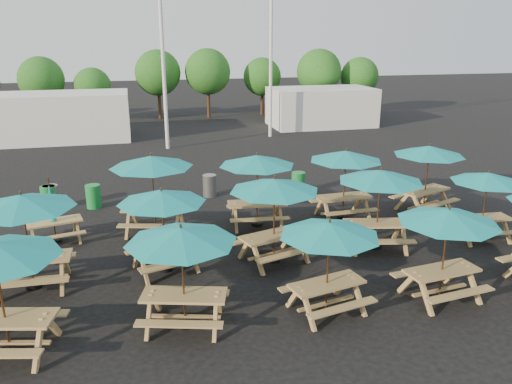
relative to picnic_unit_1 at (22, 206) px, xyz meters
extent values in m
plane|color=black|center=(6.49, 1.53, -2.16)|extent=(120.00, 120.00, 0.00)
cube|color=#A68649|center=(0.02, -2.79, -1.39)|extent=(2.01, 1.15, 0.06)
cube|color=#A68649|center=(0.17, -2.12, -1.69)|extent=(1.90, 0.69, 0.04)
cylinder|color=black|center=(0.02, -2.79, -2.11)|extent=(0.38, 0.38, 0.11)
cylinder|color=brown|center=(0.02, -2.79, -0.95)|extent=(0.05, 0.05, 2.42)
cube|color=#A68649|center=(0.00, 0.00, -1.37)|extent=(1.94, 0.78, 0.06)
cube|color=#A68649|center=(-0.01, -0.71, -1.68)|extent=(1.94, 0.30, 0.04)
cube|color=#A68649|center=(0.01, 0.71, -1.68)|extent=(1.94, 0.30, 0.04)
cylinder|color=black|center=(0.00, 0.00, -2.11)|extent=(0.39, 0.39, 0.11)
cylinder|color=brown|center=(0.00, 0.00, -0.93)|extent=(0.05, 0.05, 2.47)
cone|color=teal|center=(0.00, 0.00, 0.11)|extent=(2.55, 2.55, 0.34)
cube|color=#A68649|center=(0.16, 2.93, -1.50)|extent=(1.72, 1.00, 0.05)
cube|color=#A68649|center=(0.30, 2.35, -1.76)|extent=(1.62, 0.60, 0.04)
cube|color=#A68649|center=(0.02, 3.50, -1.76)|extent=(1.62, 0.60, 0.04)
cylinder|color=black|center=(0.16, 2.93, -2.12)|extent=(0.32, 0.32, 0.09)
cylinder|color=brown|center=(0.16, 2.93, -1.13)|extent=(0.04, 0.04, 2.07)
cone|color=teal|center=(0.16, 2.93, -0.77)|extent=(0.20, 0.20, 1.35)
cube|color=#A68649|center=(3.50, -2.64, -1.42)|extent=(1.93, 1.18, 0.06)
cube|color=#A68649|center=(3.32, -3.28, -1.71)|extent=(1.81, 0.74, 0.04)
cube|color=#A68649|center=(3.68, -2.01, -1.71)|extent=(1.81, 0.74, 0.04)
cylinder|color=black|center=(3.50, -2.64, -2.11)|extent=(0.36, 0.36, 0.10)
cylinder|color=brown|center=(3.50, -2.64, -1.01)|extent=(0.04, 0.04, 2.31)
cone|color=teal|center=(3.50, -2.64, -0.04)|extent=(2.90, 2.90, 0.32)
cube|color=#A68649|center=(3.28, 0.17, -1.44)|extent=(1.89, 1.15, 0.06)
cube|color=#A68649|center=(3.46, -0.46, -1.72)|extent=(1.77, 0.73, 0.04)
cube|color=#A68649|center=(3.11, 0.79, -1.72)|extent=(1.77, 0.73, 0.04)
cylinder|color=black|center=(3.28, 0.17, -2.12)|extent=(0.35, 0.35, 0.10)
cylinder|color=brown|center=(3.28, 0.17, -1.03)|extent=(0.04, 0.04, 2.26)
cone|color=teal|center=(3.28, 0.17, -0.08)|extent=(2.84, 2.84, 0.31)
cube|color=#A68649|center=(3.17, 3.01, -1.35)|extent=(2.12, 1.26, 0.07)
cube|color=#A68649|center=(2.98, 2.31, -1.67)|extent=(1.99, 0.78, 0.04)
cube|color=#A68649|center=(3.36, 3.72, -1.67)|extent=(1.99, 0.78, 0.04)
cylinder|color=black|center=(3.17, 3.01, -2.11)|extent=(0.40, 0.40, 0.11)
cylinder|color=brown|center=(3.17, 3.01, -0.89)|extent=(0.05, 0.05, 2.54)
cone|color=teal|center=(3.17, 3.01, 0.18)|extent=(3.16, 3.16, 0.35)
cube|color=#A68649|center=(6.69, -2.83, -1.46)|extent=(1.83, 1.02, 0.06)
cube|color=#A68649|center=(6.82, -3.45, -1.73)|extent=(1.74, 0.60, 0.04)
cube|color=#A68649|center=(6.55, -2.22, -1.73)|extent=(1.74, 0.60, 0.04)
cylinder|color=black|center=(6.69, -2.83, -2.12)|extent=(0.34, 0.34, 0.10)
cylinder|color=brown|center=(6.69, -2.83, -1.06)|extent=(0.04, 0.04, 2.20)
cone|color=teal|center=(6.69, -2.83, -0.13)|extent=(2.66, 2.66, 0.31)
cube|color=#A68649|center=(6.27, 0.05, -1.39)|extent=(2.02, 1.26, 0.06)
cube|color=#A68649|center=(6.47, -0.61, -1.69)|extent=(1.88, 0.81, 0.04)
cube|color=#A68649|center=(6.06, 0.71, -1.69)|extent=(1.88, 0.81, 0.04)
cylinder|color=black|center=(6.27, 0.05, -2.11)|extent=(0.38, 0.38, 0.11)
cylinder|color=brown|center=(6.27, 0.05, -0.96)|extent=(0.05, 0.05, 2.42)
cone|color=teal|center=(6.27, 0.05, 0.06)|extent=(3.07, 3.07, 0.34)
cube|color=#A68649|center=(6.47, 2.81, -1.39)|extent=(1.96, 0.93, 0.06)
cube|color=#A68649|center=(6.40, 2.12, -1.69)|extent=(1.91, 0.46, 0.04)
cube|color=#A68649|center=(6.54, 3.50, -1.69)|extent=(1.91, 0.46, 0.04)
cylinder|color=black|center=(6.47, 2.81, -2.11)|extent=(0.38, 0.38, 0.11)
cylinder|color=brown|center=(6.47, 2.81, -0.95)|extent=(0.05, 0.05, 2.42)
cone|color=teal|center=(6.47, 2.81, 0.07)|extent=(2.71, 2.71, 0.34)
cube|color=#A68649|center=(9.56, -2.92, -1.43)|extent=(1.86, 0.91, 0.06)
cube|color=#A68649|center=(9.64, -3.57, -1.72)|extent=(1.81, 0.47, 0.04)
cube|color=#A68649|center=(9.47, -2.27, -1.72)|extent=(1.81, 0.47, 0.04)
cylinder|color=black|center=(9.56, -2.92, -2.11)|extent=(0.36, 0.36, 0.10)
cylinder|color=brown|center=(9.56, -2.92, -1.02)|extent=(0.04, 0.04, 2.29)
cone|color=teal|center=(9.56, -2.92, -0.05)|extent=(2.60, 2.60, 0.32)
cube|color=#A68649|center=(9.46, 0.20, -1.39)|extent=(2.00, 1.11, 0.06)
cube|color=#A68649|center=(9.32, -0.48, -1.69)|extent=(1.90, 0.65, 0.04)
cube|color=#A68649|center=(9.60, 0.88, -1.69)|extent=(1.90, 0.65, 0.04)
cylinder|color=black|center=(9.46, 0.20, -2.11)|extent=(0.38, 0.38, 0.10)
cylinder|color=brown|center=(9.46, 0.20, -0.96)|extent=(0.05, 0.05, 2.41)
cone|color=teal|center=(9.46, 0.20, 0.06)|extent=(2.91, 2.91, 0.34)
cube|color=#A68649|center=(9.51, 2.77, -1.39)|extent=(1.91, 0.79, 0.06)
cube|color=#A68649|center=(9.54, 2.08, -1.69)|extent=(1.89, 0.32, 0.04)
cube|color=#A68649|center=(9.49, 3.47, -1.69)|extent=(1.89, 0.32, 0.04)
cylinder|color=black|center=(9.51, 2.77, -2.11)|extent=(0.38, 0.38, 0.10)
cylinder|color=brown|center=(9.51, 2.77, -0.96)|extent=(0.05, 0.05, 2.41)
cone|color=teal|center=(9.51, 2.77, 0.06)|extent=(2.52, 2.52, 0.34)
cube|color=#A68649|center=(12.93, 0.04, -1.47)|extent=(1.73, 0.79, 0.06)
cube|color=#A68649|center=(12.88, -0.58, -1.74)|extent=(1.70, 0.37, 0.04)
cube|color=#A68649|center=(12.98, 0.65, -1.74)|extent=(1.70, 0.37, 0.04)
cylinder|color=black|center=(12.93, 0.04, -2.12)|extent=(0.34, 0.34, 0.09)
cylinder|color=brown|center=(12.93, 0.04, -1.09)|extent=(0.04, 0.04, 2.15)
cone|color=teal|center=(12.93, 0.04, -0.18)|extent=(2.35, 2.35, 0.30)
cube|color=#A68649|center=(12.64, 2.78, -1.39)|extent=(2.02, 1.32, 0.06)
cube|color=#A68649|center=(12.87, 2.13, -1.69)|extent=(1.87, 0.88, 0.04)
cube|color=#A68649|center=(12.41, 3.43, -1.69)|extent=(1.87, 0.88, 0.04)
cylinder|color=black|center=(12.64, 2.78, -2.11)|extent=(0.38, 0.38, 0.10)
cylinder|color=brown|center=(12.64, 2.78, -0.96)|extent=(0.05, 0.05, 2.41)
cone|color=teal|center=(12.64, 2.78, 0.06)|extent=(3.13, 3.13, 0.34)
cylinder|color=gray|center=(-0.39, 6.33, -1.73)|extent=(0.54, 0.54, 0.86)
cylinder|color=#177F34|center=(-0.46, 6.25, -1.73)|extent=(0.54, 0.54, 0.86)
cylinder|color=#177F34|center=(1.10, 6.01, -1.73)|extent=(0.54, 0.54, 0.86)
cylinder|color=gray|center=(5.44, 6.34, -1.73)|extent=(0.54, 0.54, 0.86)
cylinder|color=#177F34|center=(8.94, 5.88, -1.73)|extent=(0.54, 0.54, 0.86)
cylinder|color=silver|center=(4.49, 15.53, 3.84)|extent=(0.20, 0.20, 12.00)
cylinder|color=silver|center=(10.99, 17.53, 3.84)|extent=(0.20, 0.20, 12.00)
cube|color=silver|center=(-1.51, 19.53, -0.76)|extent=(8.00, 4.00, 2.80)
cube|color=silver|center=(15.49, 20.53, -0.86)|extent=(7.00, 4.00, 2.60)
cylinder|color=#382314|center=(-3.25, 25.43, -1.09)|extent=(0.24, 0.24, 2.14)
sphere|color=#1E5919|center=(-3.25, 25.43, 1.00)|extent=(3.11, 3.11, 3.11)
cylinder|color=#382314|center=(0.10, 25.18, -1.27)|extent=(0.24, 0.24, 1.78)
sphere|color=#1E5919|center=(0.10, 25.18, 0.47)|extent=(2.59, 2.59, 2.59)
cylinder|color=#382314|center=(4.74, 26.24, -1.01)|extent=(0.24, 0.24, 2.31)
sphere|color=#1E5919|center=(4.74, 26.24, 1.25)|extent=(3.36, 3.36, 3.36)
cylinder|color=#382314|center=(8.39, 25.78, -0.99)|extent=(0.24, 0.24, 2.35)
sphere|color=#1E5919|center=(8.39, 25.78, 1.30)|extent=(3.41, 3.41, 3.41)
cylinder|color=#382314|center=(12.72, 26.20, -1.16)|extent=(0.24, 0.24, 2.02)
sphere|color=#1E5919|center=(12.72, 26.20, 0.82)|extent=(2.94, 2.94, 2.94)
cylinder|color=#382314|center=(16.73, 24.42, -1.00)|extent=(0.24, 0.24, 2.32)
sphere|color=#1E5919|center=(16.73, 24.42, 1.27)|extent=(3.38, 3.38, 3.38)
cylinder|color=#382314|center=(20.12, 24.45, -1.15)|extent=(0.24, 0.24, 2.03)
sphere|color=#1E5919|center=(20.12, 24.45, 0.84)|extent=(2.95, 2.95, 2.95)
camera|label=1|loc=(2.72, -12.23, 3.87)|focal=35.00mm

